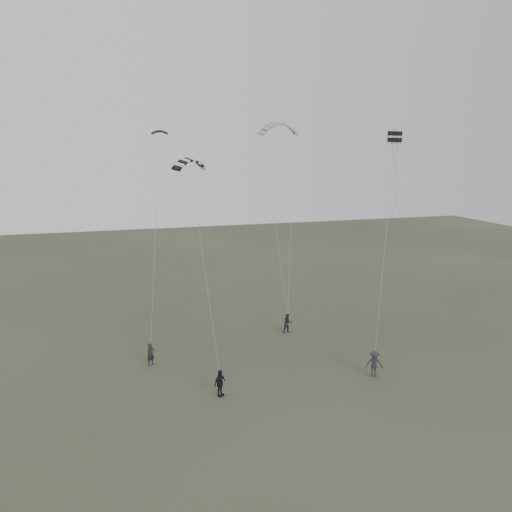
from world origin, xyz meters
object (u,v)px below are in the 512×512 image
object	(u,v)px
flyer_left	(151,354)
flyer_far	(374,364)
kite_box	(395,137)
kite_pale_large	(279,123)
flyer_right	(288,323)
kite_dark_small	(159,131)
kite_striped	(190,160)
flyer_center	(220,383)

from	to	relation	value
flyer_left	flyer_far	xyz separation A→B (m)	(14.47, -6.31, 0.10)
flyer_left	kite_box	size ratio (longest dim) A/B	2.17
flyer_left	kite_pale_large	distance (m)	24.08
flyer_far	kite_box	bearing A→B (deg)	73.62
flyer_right	kite_box	xyz separation A→B (m)	(5.39, -6.31, 15.29)
flyer_left	kite_pale_large	size ratio (longest dim) A/B	0.41
kite_dark_small	flyer_far	bearing A→B (deg)	-47.04
flyer_right	kite_dark_small	xyz separation A→B (m)	(-9.53, 5.45, 15.92)
flyer_right	flyer_far	bearing A→B (deg)	-71.43
flyer_right	kite_pale_large	bearing A→B (deg)	79.64
flyer_far	kite_pale_large	xyz separation A→B (m)	(-1.04, 17.10, 16.72)
kite_pale_large	kite_striped	xyz separation A→B (m)	(-9.97, -9.27, -3.10)
flyer_right	kite_striped	world-z (taller)	kite_striped
flyer_center	kite_pale_large	size ratio (longest dim) A/B	0.44
flyer_right	flyer_far	world-z (taller)	flyer_far
flyer_center	kite_striped	world-z (taller)	kite_striped
flyer_center	kite_pale_large	xyz separation A→B (m)	(9.69, 16.81, 16.76)
flyer_center	flyer_right	bearing A→B (deg)	11.90
flyer_center	flyer_far	bearing A→B (deg)	-38.98
kite_box	flyer_left	bearing A→B (deg)	162.60
flyer_left	kite_striped	world-z (taller)	kite_striped
kite_dark_small	flyer_left	bearing A→B (deg)	-100.39
kite_pale_large	kite_dark_small	bearing A→B (deg)	-176.22
flyer_left	flyer_center	size ratio (longest dim) A/B	0.93
flyer_left	flyer_right	size ratio (longest dim) A/B	0.98
flyer_left	kite_pale_large	bearing A→B (deg)	14.89
flyer_right	flyer_center	bearing A→B (deg)	-128.18
kite_pale_large	kite_box	bearing A→B (deg)	-81.84
flyer_far	kite_box	world-z (taller)	kite_box
flyer_left	kite_striped	bearing A→B (deg)	-0.12
flyer_left	flyer_far	distance (m)	15.79
kite_striped	kite_box	world-z (taller)	kite_box
kite_pale_large	kite_striped	distance (m)	13.96
flyer_right	kite_dark_small	size ratio (longest dim) A/B	1.21
kite_dark_small	kite_box	xyz separation A→B (m)	(14.92, -11.76, -0.63)
flyer_left	flyer_center	distance (m)	7.09
kite_dark_small	kite_striped	distance (m)	7.62
flyer_center	kite_box	xyz separation A→B (m)	(13.36, 2.97, 15.24)
kite_box	kite_pale_large	bearing A→B (deg)	97.58
flyer_far	kite_striped	xyz separation A→B (m)	(-11.01, 7.83, 13.62)
flyer_right	flyer_left	bearing A→B (deg)	-161.96
flyer_center	flyer_far	world-z (taller)	flyer_far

